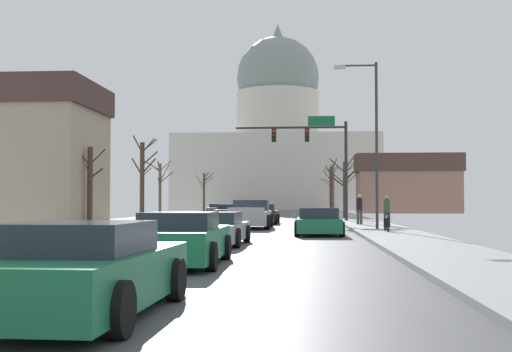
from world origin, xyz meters
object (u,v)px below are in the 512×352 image
sedan_near_05 (83,271)px  pedestrian_00 (359,208)px  sedan_near_02 (319,222)px  sedan_oncoming_00 (228,212)px  bicycle_parked (387,224)px  sedan_oncoming_02 (217,209)px  sedan_oncoming_01 (242,210)px  sedan_near_00 (263,215)px  sedan_near_04 (181,240)px  pickup_truck_near_01 (251,215)px  pedestrian_01 (387,209)px  signal_gantry (315,146)px  street_lamp_right (371,131)px  sedan_near_03 (216,229)px

sedan_near_05 → pedestrian_00: bearing=78.7°
sedan_near_02 → sedan_oncoming_00: (-6.98, 25.36, 0.01)m
bicycle_parked → sedan_oncoming_02: bearing=106.6°
sedan_oncoming_01 → sedan_near_00: bearing=-81.2°
sedan_oncoming_02 → pedestrian_00: bearing=-70.2°
sedan_near_00 → sedan_near_04: sedan_near_00 is taller
sedan_near_05 → sedan_oncoming_02: sedan_near_05 is taller
sedan_near_02 → bicycle_parked: bearing=13.7°
pickup_truck_near_01 → sedan_near_02: size_ratio=1.24×
sedan_near_02 → pedestrian_01: size_ratio=2.82×
signal_gantry → sedan_near_00: size_ratio=1.82×
sedan_near_00 → pedestrian_01: size_ratio=2.65×
signal_gantry → sedan_near_05: bearing=-95.5°
sedan_near_00 → pedestrian_00: bearing=-36.2°
pickup_truck_near_01 → sedan_near_04: size_ratio=1.23×
sedan_near_04 → sedan_oncoming_01: size_ratio=1.00×
sedan_oncoming_01 → sedan_near_02: bearing=-79.5°
pickup_truck_near_01 → sedan_near_05: size_ratio=1.28×
pickup_truck_near_01 → sedan_near_04: bearing=-89.8°
signal_gantry → sedan_near_00: (-3.49, -3.27, -4.76)m
street_lamp_right → sedan_oncoming_00: 24.47m
sedan_near_04 → sedan_oncoming_01: (-3.36, 51.08, 0.01)m
sedan_near_04 → sedan_oncoming_00: bearing=95.1°
sedan_near_04 → sedan_oncoming_00: size_ratio=1.05×
sedan_near_00 → sedan_near_02: bearing=-76.8°
signal_gantry → sedan_near_04: signal_gantry is taller
sedan_near_03 → sedan_near_05: bearing=-89.5°
sedan_oncoming_00 → sedan_oncoming_02: bearing=99.8°
pickup_truck_near_01 → sedan_near_02: pickup_truck_near_01 is taller
sedan_near_00 → pedestrian_00: (5.92, -4.33, 0.51)m
signal_gantry → bicycle_parked: size_ratio=4.47×
pickup_truck_near_01 → bicycle_parked: bearing=-43.7°
sedan_oncoming_02 → pedestrian_01: 43.09m
sedan_oncoming_01 → sedan_oncoming_02: bearing=111.6°
sedan_oncoming_00 → sedan_oncoming_02: 21.88m
street_lamp_right → sedan_near_03: street_lamp_right is taller
sedan_oncoming_00 → sedan_oncoming_01: sedan_oncoming_01 is taller
sedan_near_00 → signal_gantry: bearing=43.1°
sedan_oncoming_01 → sedan_near_05: bearing=-86.7°
signal_gantry → sedan_oncoming_01: signal_gantry is taller
signal_gantry → pickup_truck_near_01: bearing=-109.9°
sedan_near_04 → pedestrian_01: bearing=70.2°
street_lamp_right → pedestrian_00: bearing=90.5°
pickup_truck_near_01 → sedan_near_04: (0.07, -20.93, -0.11)m
sedan_oncoming_01 → sedan_oncoming_00: bearing=-90.5°
sedan_near_05 → sedan_oncoming_02: (-7.22, 67.72, -0.02)m
sedan_oncoming_02 → pickup_truck_near_01: bearing=-79.8°
sedan_near_02 → pedestrian_00: pedestrian_00 is taller
sedan_near_03 → sedan_oncoming_02: size_ratio=1.12×
signal_gantry → sedan_oncoming_02: (-10.90, 29.51, -4.80)m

